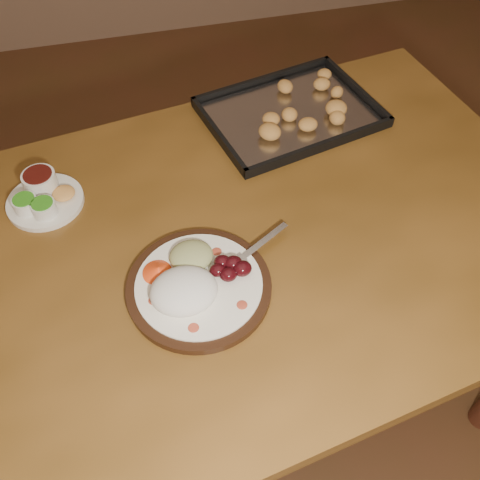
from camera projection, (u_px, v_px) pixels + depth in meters
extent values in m
plane|color=brown|center=(262.00, 344.00, 1.77)|extent=(4.00, 4.00, 0.00)
cube|color=brown|center=(216.00, 248.00, 1.10)|extent=(1.62, 1.13, 0.04)
cylinder|color=#522718|center=(369.00, 171.00, 1.77)|extent=(0.07, 0.07, 0.71)
cylinder|color=black|center=(199.00, 287.00, 1.00)|extent=(0.27, 0.27, 0.02)
cylinder|color=white|center=(199.00, 284.00, 0.99)|extent=(0.24, 0.24, 0.01)
ellipsoid|color=#BA442C|center=(193.00, 328.00, 0.93)|extent=(0.02, 0.02, 0.00)
ellipsoid|color=#BA442C|center=(242.00, 305.00, 0.96)|extent=(0.02, 0.02, 0.00)
ellipsoid|color=#BA442C|center=(217.00, 251.00, 1.04)|extent=(0.02, 0.02, 0.00)
ellipsoid|color=#BA442C|center=(154.00, 300.00, 0.97)|extent=(0.02, 0.02, 0.00)
ellipsoid|color=white|center=(184.00, 291.00, 0.96)|extent=(0.16, 0.15, 0.06)
ellipsoid|color=#4A0A11|center=(228.00, 274.00, 0.99)|extent=(0.03, 0.03, 0.03)
ellipsoid|color=#4A0A11|center=(233.00, 263.00, 1.00)|extent=(0.03, 0.03, 0.03)
ellipsoid|color=#4A0A11|center=(222.00, 262.00, 1.01)|extent=(0.03, 0.03, 0.03)
ellipsoid|color=#4A0A11|center=(242.00, 269.00, 1.00)|extent=(0.03, 0.03, 0.03)
ellipsoid|color=#4A0A11|center=(218.00, 270.00, 0.99)|extent=(0.03, 0.03, 0.03)
ellipsoid|color=tan|center=(191.00, 256.00, 1.02)|extent=(0.11, 0.10, 0.03)
cone|color=#FA4616|center=(158.00, 270.00, 1.00)|extent=(0.09, 0.09, 0.03)
cube|color=white|center=(263.00, 242.00, 1.05)|extent=(0.12, 0.08, 0.00)
cube|color=white|center=(237.00, 261.00, 1.02)|extent=(0.04, 0.04, 0.00)
cylinder|color=white|center=(232.00, 271.00, 1.01)|extent=(0.03, 0.02, 0.00)
cylinder|color=white|center=(230.00, 269.00, 1.01)|extent=(0.03, 0.02, 0.00)
cylinder|color=white|center=(227.00, 267.00, 1.01)|extent=(0.03, 0.02, 0.00)
cylinder|color=white|center=(225.00, 265.00, 1.01)|extent=(0.03, 0.02, 0.00)
cylinder|color=white|center=(45.00, 202.00, 1.14)|extent=(0.16, 0.16, 0.01)
cylinder|color=white|center=(26.00, 204.00, 1.11)|extent=(0.05, 0.05, 0.03)
cylinder|color=#34901C|center=(23.00, 199.00, 1.10)|extent=(0.04, 0.04, 0.00)
cylinder|color=white|center=(44.00, 208.00, 1.10)|extent=(0.05, 0.05, 0.03)
cylinder|color=#34901C|center=(42.00, 203.00, 1.09)|extent=(0.04, 0.04, 0.00)
cylinder|color=white|center=(40.00, 181.00, 1.14)|extent=(0.07, 0.07, 0.04)
cylinder|color=#3D0E0B|center=(37.00, 175.00, 1.13)|extent=(0.06, 0.06, 0.00)
ellipsoid|color=#E89A51|center=(64.00, 193.00, 1.14)|extent=(0.05, 0.05, 0.02)
cube|color=black|center=(290.00, 115.00, 1.33)|extent=(0.46, 0.38, 0.01)
cube|color=black|center=(263.00, 80.00, 1.40)|extent=(0.40, 0.10, 0.02)
cube|color=black|center=(322.00, 146.00, 1.24)|extent=(0.40, 0.10, 0.02)
cube|color=black|center=(357.00, 89.00, 1.37)|extent=(0.08, 0.29, 0.02)
cube|color=black|center=(218.00, 135.00, 1.26)|extent=(0.08, 0.29, 0.02)
cube|color=silver|center=(290.00, 113.00, 1.32)|extent=(0.43, 0.35, 0.00)
ellipsoid|color=#CA8F46|center=(308.00, 102.00, 1.32)|extent=(0.04, 0.04, 0.03)
ellipsoid|color=#CA8F46|center=(313.00, 90.00, 1.35)|extent=(0.06, 0.06, 0.03)
ellipsoid|color=#CA8F46|center=(281.00, 87.00, 1.36)|extent=(0.05, 0.06, 0.03)
ellipsoid|color=#CA8F46|center=(268.00, 101.00, 1.32)|extent=(0.05, 0.06, 0.03)
ellipsoid|color=#CA8F46|center=(256.00, 106.00, 1.31)|extent=(0.06, 0.06, 0.03)
ellipsoid|color=#CA8F46|center=(273.00, 113.00, 1.29)|extent=(0.04, 0.04, 0.03)
ellipsoid|color=#CA8F46|center=(267.00, 127.00, 1.26)|extent=(0.06, 0.06, 0.03)
ellipsoid|color=#CA8F46|center=(301.00, 130.00, 1.26)|extent=(0.05, 0.06, 0.03)
ellipsoid|color=#CA8F46|center=(314.00, 114.00, 1.29)|extent=(0.05, 0.06, 0.03)
ellipsoid|color=#CA8F46|center=(325.00, 110.00, 1.30)|extent=(0.06, 0.06, 0.03)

